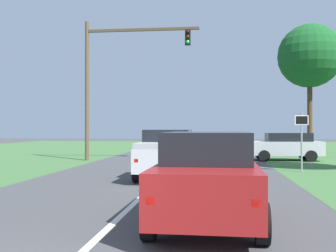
% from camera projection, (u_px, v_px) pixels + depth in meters
% --- Properties ---
extents(ground_plane, '(120.00, 120.00, 0.00)m').
position_uv_depth(ground_plane, '(159.00, 180.00, 15.26)').
color(ground_plane, '#424244').
extents(red_suv_near, '(2.26, 4.71, 1.90)m').
position_uv_depth(red_suv_near, '(208.00, 175.00, 8.47)').
color(red_suv_near, maroon).
rests_on(red_suv_near, ground_plane).
extents(pickup_truck_lead, '(2.29, 5.11, 1.92)m').
position_uv_depth(pickup_truck_lead, '(169.00, 153.00, 15.99)').
color(pickup_truck_lead, silver).
rests_on(pickup_truck_lead, ground_plane).
extents(traffic_light, '(7.05, 0.40, 8.58)m').
position_uv_depth(traffic_light, '(114.00, 70.00, 24.64)').
color(traffic_light, brown).
rests_on(traffic_light, ground_plane).
extents(keep_moving_sign, '(0.60, 0.09, 2.70)m').
position_uv_depth(keep_moving_sign, '(302.00, 134.00, 18.28)').
color(keep_moving_sign, gray).
rests_on(keep_moving_sign, ground_plane).
extents(oak_tree_right, '(4.55, 4.55, 9.46)m').
position_uv_depth(oak_tree_right, '(310.00, 56.00, 28.91)').
color(oak_tree_right, '#4C351E').
rests_on(oak_tree_right, ground_plane).
extents(crossing_suv_far, '(4.41, 2.11, 1.70)m').
position_uv_depth(crossing_suv_far, '(285.00, 146.00, 24.67)').
color(crossing_suv_far, silver).
rests_on(crossing_suv_far, ground_plane).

